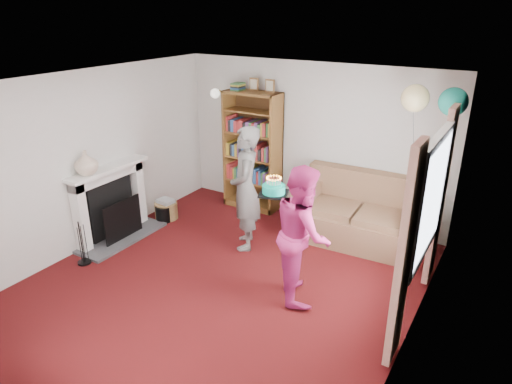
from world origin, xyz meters
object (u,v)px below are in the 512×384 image
Objects in this scene: bookcase at (253,152)px; person_magenta at (303,233)px; birthday_cake at (274,189)px; sofa at (360,216)px; person_striped at (246,189)px.

person_magenta is at bearing -46.49° from bookcase.
birthday_cake is at bearing 34.43° from person_magenta.
person_striped is (-1.34, -1.07, 0.53)m from sofa.
sofa is 1.13× the size of person_magenta.
sofa is 5.52× the size of birthday_cake.
person_striped is 1.40m from person_magenta.
bookcase is 1.46m from person_striped.
sofa is at bearing -36.33° from person_magenta.
person_magenta is (-0.12, -1.76, 0.46)m from sofa.
bookcase reaches higher than person_striped.
sofa is 1.82m from person_magenta.
birthday_cake is at bearing 25.79° from person_striped.
person_striped is 1.08× the size of person_magenta.
person_magenta is at bearing -96.45° from sofa.
birthday_cake is (1.37, -1.77, 0.22)m from bookcase.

